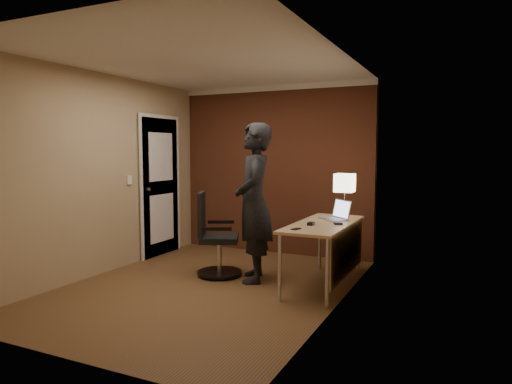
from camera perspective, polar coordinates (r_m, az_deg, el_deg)
room at (r=6.58m, az=-1.24°, el=3.69°), size 4.00×4.00×4.00m
desk at (r=5.21m, az=9.19°, el=-5.28°), size 0.60×1.50×0.73m
desk_lamp at (r=5.60m, az=11.02°, el=1.05°), size 0.22×0.22×0.54m
laptop at (r=5.48m, az=10.12°, el=-2.74°), size 0.42×0.41×0.23m
mouse at (r=5.03m, az=6.89°, el=-3.96°), size 0.06×0.10×0.03m
phone at (r=4.75m, az=5.02°, el=-4.61°), size 0.09×0.13×0.01m
wallet at (r=5.14m, az=10.22°, el=-3.85°), size 0.13×0.14×0.02m
office_chair at (r=5.66m, az=-5.25°, el=-5.97°), size 0.61×0.65×1.02m
person at (r=5.36m, az=-0.27°, el=-1.33°), size 0.69×0.81×1.87m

